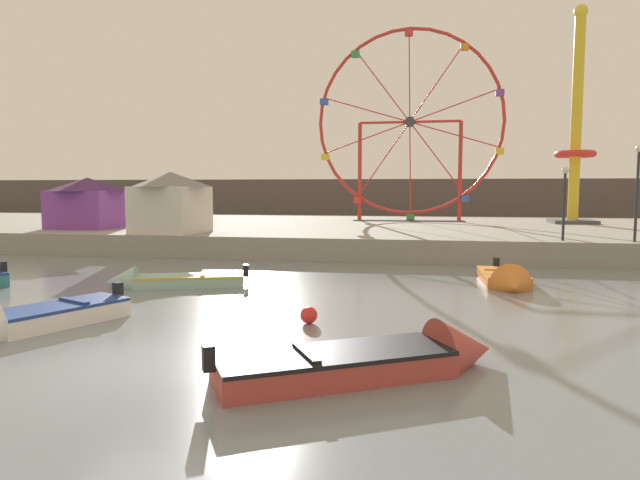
# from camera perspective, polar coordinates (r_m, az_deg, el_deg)

# --- Properties ---
(ground_plane) EXTENTS (240.00, 240.00, 0.00)m
(ground_plane) POSITION_cam_1_polar(r_m,az_deg,el_deg) (11.97, -17.73, -11.85)
(ground_plane) COLOR slate
(quay_promenade) EXTENTS (110.00, 22.43, 1.11)m
(quay_promenade) POSITION_cam_1_polar(r_m,az_deg,el_deg) (37.78, 2.18, 0.82)
(quay_promenade) COLOR gray
(quay_promenade) RESTS_ON ground_plane
(distant_town_skyline) EXTENTS (140.00, 3.00, 4.40)m
(distant_town_skyline) POSITION_cam_1_polar(r_m,az_deg,el_deg) (59.28, 5.28, 4.00)
(distant_town_skyline) COLOR #564C47
(distant_town_skyline) RESTS_ON ground_plane
(motorboat_orange_hull) EXTENTS (1.61, 4.26, 1.42)m
(motorboat_orange_hull) POSITION_cam_1_polar(r_m,az_deg,el_deg) (21.15, 18.36, -3.89)
(motorboat_orange_hull) COLOR orange
(motorboat_orange_hull) RESTS_ON ground_plane
(motorboat_seafoam) EXTENTS (4.93, 2.66, 1.13)m
(motorboat_seafoam) POSITION_cam_1_polar(r_m,az_deg,el_deg) (20.72, -15.45, -3.97)
(motorboat_seafoam) COLOR #93BCAD
(motorboat_seafoam) RESTS_ON ground_plane
(motorboat_white_red_stripe) EXTENTS (2.96, 4.33, 1.32)m
(motorboat_white_red_stripe) POSITION_cam_1_polar(r_m,az_deg,el_deg) (15.68, -27.18, -7.10)
(motorboat_white_red_stripe) COLOR silver
(motorboat_white_red_stripe) RESTS_ON ground_plane
(motorboat_faded_red) EXTENTS (5.49, 3.98, 1.39)m
(motorboat_faded_red) POSITION_cam_1_polar(r_m,az_deg,el_deg) (10.91, 6.63, -11.81)
(motorboat_faded_red) COLOR #B24238
(motorboat_faded_red) RESTS_ON ground_plane
(ferris_wheel_red_frame) EXTENTS (13.14, 1.20, 13.62)m
(ferris_wheel_red_frame) POSITION_cam_1_polar(r_m,az_deg,el_deg) (41.36, 9.05, 11.40)
(ferris_wheel_red_frame) COLOR red
(ferris_wheel_red_frame) RESTS_ON quay_promenade
(drop_tower_yellow_tower) EXTENTS (2.80, 2.80, 14.37)m
(drop_tower_yellow_tower) POSITION_cam_1_polar(r_m,az_deg,el_deg) (41.95, 24.42, 9.32)
(drop_tower_yellow_tower) COLOR gold
(drop_tower_yellow_tower) RESTS_ON quay_promenade
(carnival_booth_white_ticket) EXTENTS (3.86, 4.11, 3.23)m
(carnival_booth_white_ticket) POSITION_cam_1_polar(r_m,az_deg,el_deg) (31.08, -14.85, 3.82)
(carnival_booth_white_ticket) COLOR silver
(carnival_booth_white_ticket) RESTS_ON quay_promenade
(carnival_booth_purple_stall) EXTENTS (4.25, 3.84, 2.99)m
(carnival_booth_purple_stall) POSITION_cam_1_polar(r_m,az_deg,el_deg) (36.24, -22.39, 3.58)
(carnival_booth_purple_stall) COLOR purple
(carnival_booth_purple_stall) RESTS_ON quay_promenade
(promenade_lamp_near) EXTENTS (0.32, 0.32, 3.33)m
(promenade_lamp_near) POSITION_cam_1_polar(r_m,az_deg,el_deg) (27.67, 23.47, 4.53)
(promenade_lamp_near) COLOR #2D2D33
(promenade_lamp_near) RESTS_ON quay_promenade
(promenade_lamp_far) EXTENTS (0.32, 0.32, 4.23)m
(promenade_lamp_far) POSITION_cam_1_polar(r_m,az_deg,el_deg) (28.36, 29.42, 5.34)
(promenade_lamp_far) COLOR #2D2D33
(promenade_lamp_far) RESTS_ON quay_promenade
(mooring_buoy_orange) EXTENTS (0.44, 0.44, 0.44)m
(mooring_buoy_orange) POSITION_cam_1_polar(r_m,az_deg,el_deg) (14.63, -1.12, -7.59)
(mooring_buoy_orange) COLOR red
(mooring_buoy_orange) RESTS_ON ground_plane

